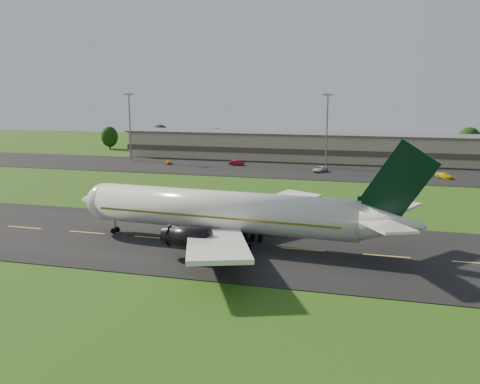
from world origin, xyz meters
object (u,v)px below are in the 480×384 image
(service_vehicle_a, at_px, (168,162))
(service_vehicle_d, at_px, (445,176))
(light_mast_west, at_px, (130,119))
(service_vehicle_b, at_px, (237,163))
(airliner, at_px, (228,212))
(service_vehicle_c, at_px, (320,169))
(light_mast_centre, at_px, (327,122))
(terminal, at_px, (337,148))

(service_vehicle_a, relative_size, service_vehicle_d, 0.77)
(light_mast_west, distance_m, service_vehicle_b, 36.99)
(airliner, distance_m, light_mast_west, 97.73)
(light_mast_west, bearing_deg, service_vehicle_a, -20.90)
(service_vehicle_c, distance_m, service_vehicle_d, 30.80)
(service_vehicle_a, bearing_deg, service_vehicle_b, -20.37)
(light_mast_centre, distance_m, service_vehicle_c, 15.04)
(terminal, bearing_deg, airliner, -93.53)
(terminal, relative_size, service_vehicle_a, 40.66)
(light_mast_centre, bearing_deg, terminal, 85.05)
(airliner, height_order, light_mast_centre, light_mast_centre)
(service_vehicle_c, xyz_separation_m, service_vehicle_d, (30.68, -2.68, -0.03))
(airliner, relative_size, light_mast_centre, 2.52)
(service_vehicle_a, xyz_separation_m, service_vehicle_d, (75.37, -6.16, 0.07))
(airliner, xyz_separation_m, terminal, (5.93, 96.24, -0.67))
(light_mast_centre, relative_size, service_vehicle_d, 4.37)
(service_vehicle_b, distance_m, service_vehicle_c, 25.41)
(light_mast_west, xyz_separation_m, service_vehicle_b, (34.88, -3.06, -11.92))
(terminal, xyz_separation_m, service_vehicle_b, (-26.52, -19.24, -3.17))
(terminal, distance_m, service_vehicle_c, 25.61)
(terminal, xyz_separation_m, service_vehicle_d, (28.84, -28.02, -3.21))
(light_mast_centre, relative_size, service_vehicle_c, 3.98)
(service_vehicle_d, bearing_deg, light_mast_centre, 113.61)
(service_vehicle_c, bearing_deg, service_vehicle_b, -172.36)
(light_mast_west, height_order, service_vehicle_a, light_mast_west)
(terminal, relative_size, service_vehicle_b, 33.25)
(airliner, relative_size, light_mast_west, 2.52)
(terminal, bearing_deg, service_vehicle_d, -44.18)
(airliner, xyz_separation_m, light_mast_centre, (4.53, 80.06, 8.08))
(service_vehicle_c, bearing_deg, airliner, -71.77)
(terminal, distance_m, service_vehicle_d, 40.34)
(service_vehicle_c, bearing_deg, light_mast_centre, 108.75)
(light_mast_west, height_order, light_mast_centre, same)
(light_mast_centre, xyz_separation_m, service_vehicle_c, (-0.44, -9.16, -11.93))
(service_vehicle_c, bearing_deg, terminal, 107.36)
(service_vehicle_b, height_order, service_vehicle_d, service_vehicle_b)
(light_mast_centre, bearing_deg, service_vehicle_c, -92.78)
(light_mast_centre, relative_size, service_vehicle_b, 4.67)
(service_vehicle_a, distance_m, service_vehicle_d, 75.63)
(service_vehicle_d, bearing_deg, service_vehicle_a, 130.32)
(light_mast_west, relative_size, light_mast_centre, 1.00)
(terminal, distance_m, light_mast_west, 64.10)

